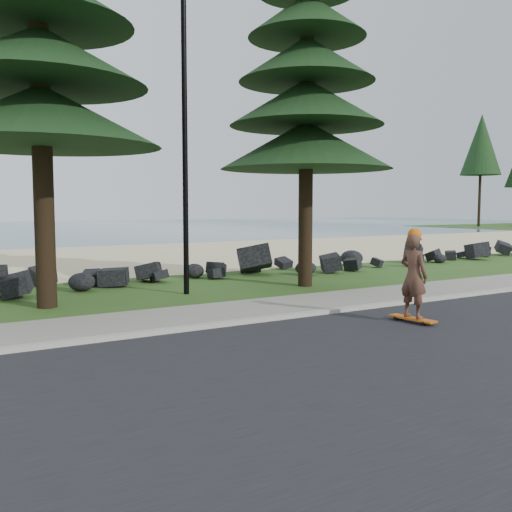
# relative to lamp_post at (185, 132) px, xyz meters

# --- Properties ---
(ground) EXTENTS (160.00, 160.00, 0.00)m
(ground) POSITION_rel_lamp_post_xyz_m (0.00, -3.20, -4.13)
(ground) COLOR #294917
(ground) RESTS_ON ground
(road) EXTENTS (160.00, 7.00, 0.02)m
(road) POSITION_rel_lamp_post_xyz_m (0.00, -7.70, -4.12)
(road) COLOR black
(road) RESTS_ON ground
(kerb) EXTENTS (160.00, 0.20, 0.10)m
(kerb) POSITION_rel_lamp_post_xyz_m (0.00, -4.10, -4.08)
(kerb) COLOR #A3A193
(kerb) RESTS_ON ground
(sidewalk) EXTENTS (160.00, 2.00, 0.08)m
(sidewalk) POSITION_rel_lamp_post_xyz_m (0.00, -3.00, -4.09)
(sidewalk) COLOR slate
(sidewalk) RESTS_ON ground
(beach_sand) EXTENTS (160.00, 15.00, 0.01)m
(beach_sand) POSITION_rel_lamp_post_xyz_m (0.00, 11.30, -4.13)
(beach_sand) COLOR #C6B184
(beach_sand) RESTS_ON ground
(seawall_boulders) EXTENTS (60.00, 2.40, 1.10)m
(seawall_boulders) POSITION_rel_lamp_post_xyz_m (0.00, 2.40, -4.13)
(seawall_boulders) COLOR black
(seawall_boulders) RESTS_ON ground
(lamp_post) EXTENTS (0.25, 0.14, 8.14)m
(lamp_post) POSITION_rel_lamp_post_xyz_m (0.00, 0.00, 0.00)
(lamp_post) COLOR black
(lamp_post) RESTS_ON ground
(skateboarder) EXTENTS (0.45, 1.00, 1.83)m
(skateboarder) POSITION_rel_lamp_post_xyz_m (2.21, -5.71, -3.21)
(skateboarder) COLOR #BD510B
(skateboarder) RESTS_ON ground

